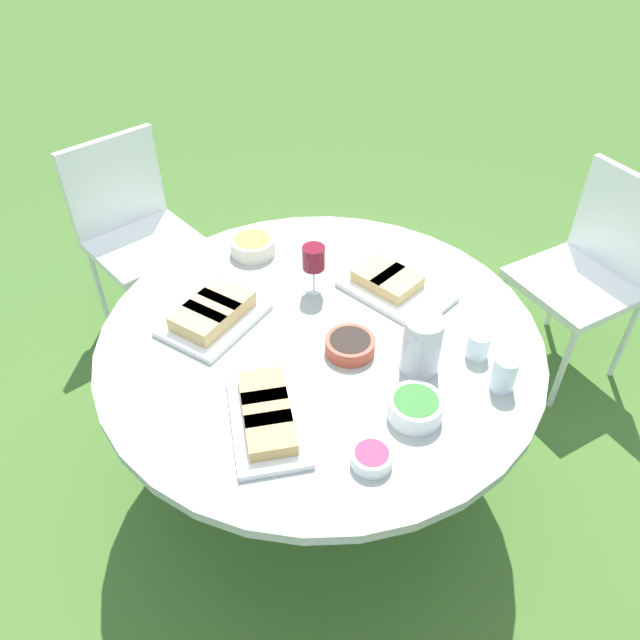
% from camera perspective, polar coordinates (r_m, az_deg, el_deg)
% --- Properties ---
extents(ground_plane, '(40.00, 40.00, 0.00)m').
position_cam_1_polar(ground_plane, '(2.49, -0.00, -13.50)').
color(ground_plane, '#446B2B').
extents(dining_table, '(1.39, 1.39, 0.71)m').
position_cam_1_polar(dining_table, '(2.01, -0.00, -3.11)').
color(dining_table, '#4C4C51').
rests_on(dining_table, ground_plane).
extents(chair_near_right, '(0.56, 0.57, 0.89)m').
position_cam_1_polar(chair_near_right, '(2.79, 23.70, 4.71)').
color(chair_near_right, white).
rests_on(chair_near_right, ground_plane).
extents(chair_far_back, '(0.51, 0.50, 0.89)m').
position_cam_1_polar(chair_far_back, '(2.93, -16.67, 8.41)').
color(chair_far_back, white).
rests_on(chair_far_back, ground_plane).
extents(water_pitcher, '(0.12, 0.11, 0.18)m').
position_cam_1_polar(water_pitcher, '(1.81, 9.27, -2.23)').
color(water_pitcher, silver).
rests_on(water_pitcher, dining_table).
extents(wine_glass, '(0.08, 0.08, 0.17)m').
position_cam_1_polar(wine_glass, '(2.04, -0.59, 5.56)').
color(wine_glass, silver).
rests_on(wine_glass, dining_table).
extents(platter_bread_main, '(0.38, 0.40, 0.06)m').
position_cam_1_polar(platter_bread_main, '(1.70, -4.87, -8.62)').
color(platter_bread_main, white).
rests_on(platter_bread_main, dining_table).
extents(platter_charcuterie, '(0.26, 0.38, 0.06)m').
position_cam_1_polar(platter_charcuterie, '(2.11, 6.61, 3.19)').
color(platter_charcuterie, white).
rests_on(platter_charcuterie, dining_table).
extents(platter_sandwich_side, '(0.33, 0.26, 0.07)m').
position_cam_1_polar(platter_sandwich_side, '(2.00, -9.74, 0.56)').
color(platter_sandwich_side, white).
rests_on(platter_sandwich_side, dining_table).
extents(bowl_fries, '(0.16, 0.16, 0.06)m').
position_cam_1_polar(bowl_fries, '(2.29, -6.17, 6.85)').
color(bowl_fries, beige).
rests_on(bowl_fries, dining_table).
extents(bowl_salad, '(0.15, 0.15, 0.06)m').
position_cam_1_polar(bowl_salad, '(1.72, 8.71, -7.86)').
color(bowl_salad, white).
rests_on(bowl_salad, dining_table).
extents(bowl_olives, '(0.15, 0.15, 0.05)m').
position_cam_1_polar(bowl_olives, '(1.88, 2.76, -2.26)').
color(bowl_olives, '#B74733').
rests_on(bowl_olives, dining_table).
extents(bowl_dip_red, '(0.11, 0.11, 0.04)m').
position_cam_1_polar(bowl_dip_red, '(1.62, 4.73, -12.37)').
color(bowl_dip_red, white).
rests_on(bowl_dip_red, dining_table).
extents(cup_water_near, '(0.07, 0.07, 0.11)m').
position_cam_1_polar(cup_water_near, '(1.83, 16.50, -4.73)').
color(cup_water_near, silver).
rests_on(cup_water_near, dining_table).
extents(cup_water_far, '(0.07, 0.07, 0.08)m').
position_cam_1_polar(cup_water_far, '(1.91, 14.26, -2.24)').
color(cup_water_far, silver).
rests_on(cup_water_far, dining_table).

